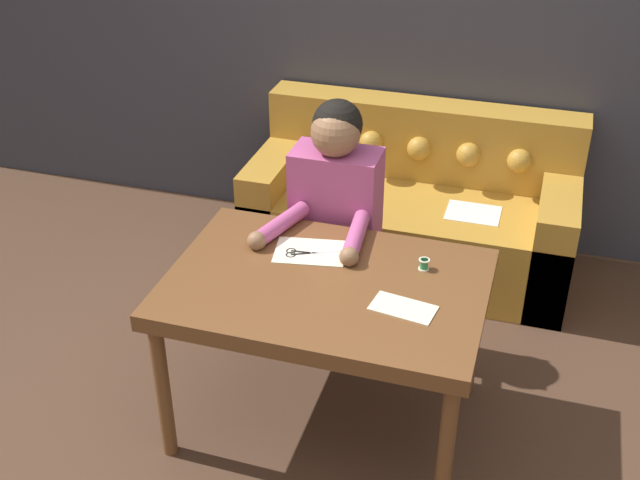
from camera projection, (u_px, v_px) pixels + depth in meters
The scene contains 9 objects.
ground_plane at pixel (315, 436), 3.40m from camera, with size 16.00×16.00×0.00m, color #4C3323.
wall_back at pixel (419, 13), 4.26m from camera, with size 8.00×0.06×2.60m.
dining_table at pixel (326, 297), 3.16m from camera, with size 1.24×0.86×0.73m.
couch at pixel (412, 212), 4.43m from camera, with size 1.74×0.78×0.87m.
person at pixel (335, 225), 3.66m from camera, with size 0.48×0.62×1.23m.
pattern_paper_main at pixel (310, 252), 3.30m from camera, with size 0.32×0.25×0.00m.
pattern_paper_offcut at pixel (403, 308), 2.96m from camera, with size 0.25×0.16×0.00m.
scissors at pixel (304, 253), 3.28m from camera, with size 0.24×0.12×0.01m.
thread_spool at pixel (424, 264), 3.18m from camera, with size 0.04×0.04×0.05m.
Camera 1 is at (0.74, -2.36, 2.47)m, focal length 45.00 mm.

